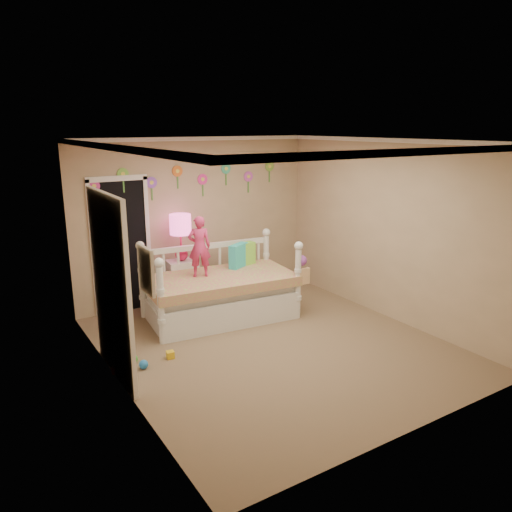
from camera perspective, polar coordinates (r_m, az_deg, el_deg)
floor at (r=6.57m, az=2.07°, el=-10.16°), size 4.00×4.50×0.01m
ceiling at (r=5.96m, az=2.30°, el=13.14°), size 4.00×4.50×0.01m
back_wall at (r=8.05m, az=-6.86°, el=4.18°), size 4.00×0.01×2.60m
left_wall at (r=5.31m, az=-15.98°, el=-1.87°), size 0.01×4.50×2.60m
right_wall at (r=7.42m, az=15.09°, el=2.85°), size 0.01×4.50×2.60m
crown_molding at (r=5.96m, az=2.30°, el=12.85°), size 4.00×4.50×0.06m
daybed at (r=7.27m, az=-4.18°, el=-2.72°), size 2.28×1.39×1.17m
pillow_turquoise at (r=7.60m, az=-2.03°, el=0.04°), size 0.38×0.28×0.36m
pillow_lime at (r=7.72m, az=-1.39°, el=0.23°), size 0.39×0.20×0.35m
child at (r=7.11m, az=-6.53°, el=1.09°), size 0.38×0.32×0.89m
nightstand at (r=7.84m, az=-8.43°, el=-3.16°), size 0.48×0.38×0.75m
table_lamp at (r=7.62m, az=-8.67°, el=2.95°), size 0.33×0.33×0.72m
closet_doorway at (r=7.66m, az=-15.23°, el=1.18°), size 0.90×0.04×2.07m
flower_decals at (r=7.91m, az=-7.56°, el=8.65°), size 3.40×0.02×0.50m
mirror_closet at (r=5.67m, az=-16.28°, el=-3.49°), size 0.07×1.30×2.10m
wall_picture at (r=4.43m, az=-12.53°, el=-1.60°), size 0.05×0.34×0.42m
hanging_bag at (r=7.27m, az=5.31°, el=-1.70°), size 0.20×0.16×0.36m
toy_scatter at (r=6.18m, az=-12.48°, el=-11.67°), size 0.91×1.37×0.11m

